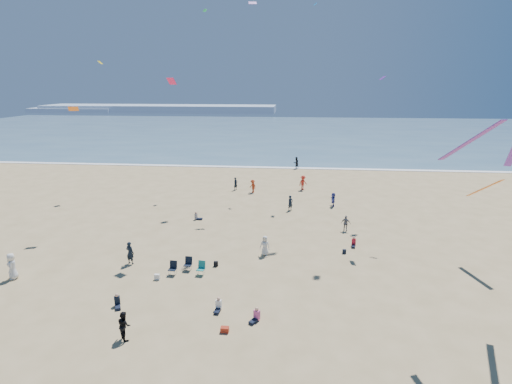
# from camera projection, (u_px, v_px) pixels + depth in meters

# --- Properties ---
(ground) EXTENTS (220.00, 220.00, 0.00)m
(ground) POSITION_uv_depth(u_px,v_px,m) (204.00, 339.00, 21.25)
(ground) COLOR tan
(ground) RESTS_ON ground
(ocean) EXTENTS (220.00, 100.00, 0.06)m
(ocean) POSITION_uv_depth(u_px,v_px,m) (279.00, 132.00, 112.46)
(ocean) COLOR #476B84
(ocean) RESTS_ON ground
(surf_line) EXTENTS (220.00, 1.20, 0.08)m
(surf_line) POSITION_uv_depth(u_px,v_px,m) (266.00, 167.00, 64.45)
(surf_line) COLOR white
(surf_line) RESTS_ON ground
(headland_far) EXTENTS (110.00, 20.00, 3.20)m
(headland_far) POSITION_uv_depth(u_px,v_px,m) (160.00, 109.00, 189.70)
(headland_far) COLOR #7A8EA8
(headland_far) RESTS_ON ground
(headland_near) EXTENTS (40.00, 14.00, 2.00)m
(headland_near) POSITION_uv_depth(u_px,v_px,m) (74.00, 110.00, 188.82)
(headland_near) COLOR #7A8EA8
(headland_near) RESTS_ON ground
(standing_flyers) EXTENTS (36.91, 54.10, 1.92)m
(standing_flyers) POSITION_uv_depth(u_px,v_px,m) (290.00, 219.00, 37.47)
(standing_flyers) COLOR red
(standing_flyers) RESTS_ON ground
(seated_group) EXTENTS (16.50, 17.68, 0.84)m
(seated_group) POSITION_uv_depth(u_px,v_px,m) (233.00, 266.00, 28.85)
(seated_group) COLOR white
(seated_group) RESTS_ON ground
(chair_cluster) EXTENTS (2.66, 1.45, 1.00)m
(chair_cluster) POSITION_uv_depth(u_px,v_px,m) (187.00, 267.00, 28.45)
(chair_cluster) COLOR black
(chair_cluster) RESTS_ON ground
(white_tote) EXTENTS (0.35, 0.20, 0.40)m
(white_tote) POSITION_uv_depth(u_px,v_px,m) (157.00, 277.00, 27.65)
(white_tote) COLOR white
(white_tote) RESTS_ON ground
(black_backpack) EXTENTS (0.30, 0.22, 0.38)m
(black_backpack) POSITION_uv_depth(u_px,v_px,m) (216.00, 264.00, 29.68)
(black_backpack) COLOR black
(black_backpack) RESTS_ON ground
(cooler) EXTENTS (0.45, 0.30, 0.30)m
(cooler) POSITION_uv_depth(u_px,v_px,m) (225.00, 330.00, 21.82)
(cooler) COLOR #9E2916
(cooler) RESTS_ON ground
(navy_bag) EXTENTS (0.28, 0.18, 0.34)m
(navy_bag) POSITION_uv_depth(u_px,v_px,m) (344.00, 251.00, 31.91)
(navy_bag) COLOR black
(navy_bag) RESTS_ON ground
(kites_aloft) EXTENTS (45.16, 37.95, 30.50)m
(kites_aloft) POSITION_uv_depth(u_px,v_px,m) (358.00, 50.00, 29.05)
(kites_aloft) COLOR yellow
(kites_aloft) RESTS_ON ground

